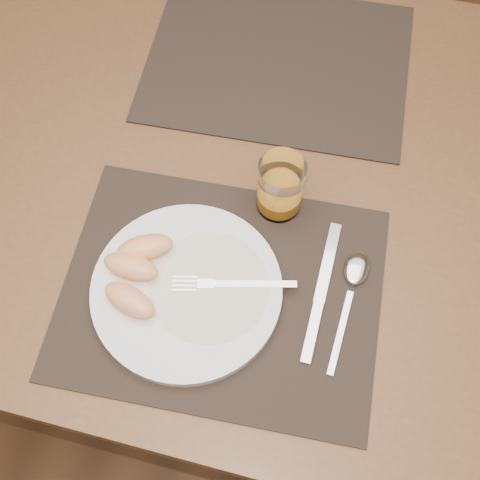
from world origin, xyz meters
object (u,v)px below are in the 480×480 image
object	(u,v)px
spoon	(354,277)
placemat_far	(278,62)
knife	(319,302)
juice_glass	(280,188)
table	(245,192)
placemat_near	(221,292)
fork	(223,284)
plate	(187,290)

from	to	relation	value
spoon	placemat_far	bearing A→B (deg)	117.69
knife	juice_glass	distance (m)	0.17
table	juice_glass	bearing A→B (deg)	-41.64
table	knife	world-z (taller)	knife
placemat_far	knife	bearing A→B (deg)	-70.00
placemat_near	juice_glass	distance (m)	0.17
placemat_near	fork	bearing A→B (deg)	68.55
placemat_far	knife	distance (m)	0.45
placemat_near	plate	world-z (taller)	plate
placemat_far	juice_glass	world-z (taller)	juice_glass
spoon	juice_glass	distance (m)	0.17
fork	juice_glass	size ratio (longest dim) A/B	1.69
fork	knife	size ratio (longest dim) A/B	0.79
plate	juice_glass	bearing A→B (deg)	61.38
placemat_near	knife	world-z (taller)	knife
fork	placemat_near	bearing A→B (deg)	-111.45
table	placemat_far	bearing A→B (deg)	89.14
juice_glass	table	bearing A→B (deg)	138.36
table	fork	bearing A→B (deg)	-84.27
knife	placemat_far	bearing A→B (deg)	110.00
spoon	knife	bearing A→B (deg)	-130.47
placemat_far	spoon	distance (m)	0.42
placemat_near	knife	distance (m)	0.14
knife	spoon	world-z (taller)	spoon
plate	knife	world-z (taller)	plate
table	knife	distance (m)	0.27
juice_glass	placemat_near	bearing A→B (deg)	-106.50
plate	juice_glass	distance (m)	0.20
table	fork	xyz separation A→B (m)	(0.02, -0.22, 0.11)
fork	spoon	xyz separation A→B (m)	(0.18, 0.06, -0.01)
plate	fork	distance (m)	0.05
placemat_near	juice_glass	size ratio (longest dim) A/B	4.39
knife	spoon	xyz separation A→B (m)	(0.04, 0.05, 0.00)
placemat_near	fork	distance (m)	0.02
plate	juice_glass	size ratio (longest dim) A/B	2.64
juice_glass	fork	bearing A→B (deg)	-106.34
table	spoon	xyz separation A→B (m)	(0.20, -0.15, 0.09)
juice_glass	placemat_far	bearing A→B (deg)	102.87
plate	knife	xyz separation A→B (m)	(0.18, 0.03, -0.01)
knife	table	bearing A→B (deg)	127.76
fork	knife	xyz separation A→B (m)	(0.14, 0.01, -0.02)
knife	juice_glass	size ratio (longest dim) A/B	2.15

